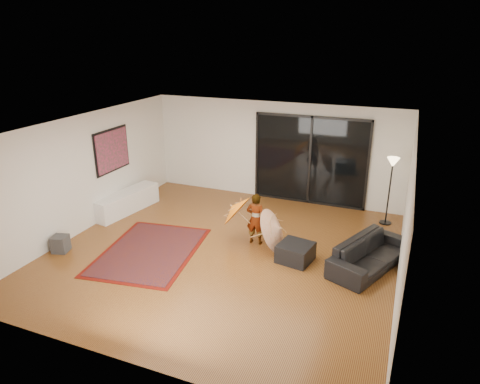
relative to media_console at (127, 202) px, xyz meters
The scene contains 17 objects.
floor 3.44m from the media_console, 18.59° to the right, with size 7.00×7.00×0.00m, color brown.
ceiling 4.20m from the media_console, 18.59° to the right, with size 7.00×7.00×0.00m, color white.
wall_back 4.19m from the media_console, 36.52° to the left, with size 7.00×7.00×0.00m, color silver.
wall_front 5.73m from the media_console, 54.72° to the right, with size 7.00×7.00×0.00m, color silver.
wall_left 1.56m from the media_console, 102.88° to the right, with size 7.00×7.00×0.00m, color silver.
wall_right 6.92m from the media_console, ahead, with size 7.00×7.00×0.00m, color silver.
sliding_door 4.96m from the media_console, 29.20° to the left, with size 3.06×0.07×2.40m.
painting 1.40m from the media_console, 156.45° to the right, with size 0.04×1.28×1.08m.
media_console is the anchor object (origin of this frame).
speaker 2.37m from the media_console, 90.00° to the right, with size 0.31×0.31×0.36m, color #424244.
persian_rug 2.44m from the media_console, 43.23° to the right, with size 2.27×2.91×0.02m.
sofa 6.23m from the media_console, ahead, with size 2.02×0.79×0.59m, color black.
ottoman 4.84m from the media_console, 10.47° to the right, with size 0.65×0.65×0.37m, color black.
floor_lamp 6.67m from the media_console, 15.25° to the left, with size 0.29×0.29×1.67m.
child 3.77m from the media_console, ahead, with size 0.43×0.28×1.17m, color #999999.
parasol_orange 3.25m from the media_console, ahead, with size 0.64×0.83×0.88m.
parasol_white 4.38m from the media_console, ahead, with size 0.61×0.98×0.98m.
Camera 1 is at (3.34, -7.41, 4.41)m, focal length 32.00 mm.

